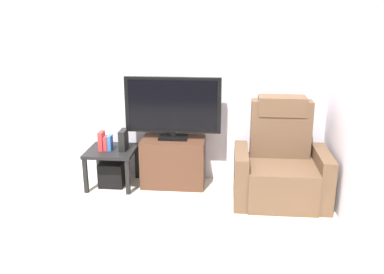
{
  "coord_description": "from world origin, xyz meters",
  "views": [
    {
      "loc": [
        0.76,
        -3.65,
        1.99
      ],
      "look_at": [
        0.38,
        0.5,
        0.7
      ],
      "focal_mm": 39.46,
      "sensor_mm": 36.0,
      "label": 1
    }
  ],
  "objects_px": {
    "book_leftmost": "(102,141)",
    "subwoofer_box": "(113,173)",
    "tv_stand": "(173,162)",
    "game_console": "(123,140)",
    "recliner_armchair": "(281,166)",
    "book_rightmost": "(110,143)",
    "side_table": "(112,155)",
    "book_middle": "(106,143)",
    "television": "(173,107)"
  },
  "relations": [
    {
      "from": "book_leftmost",
      "to": "book_middle",
      "type": "relative_size",
      "value": 1.32
    },
    {
      "from": "side_table",
      "to": "book_middle",
      "type": "xyz_separation_m",
      "value": [
        -0.05,
        -0.02,
        0.15
      ]
    },
    {
      "from": "television",
      "to": "book_middle",
      "type": "xyz_separation_m",
      "value": [
        -0.75,
        -0.11,
        -0.41
      ]
    },
    {
      "from": "television",
      "to": "side_table",
      "type": "distance_m",
      "value": 0.9
    },
    {
      "from": "book_rightmost",
      "to": "game_console",
      "type": "distance_m",
      "value": 0.15
    },
    {
      "from": "book_leftmost",
      "to": "subwoofer_box",
      "type": "bearing_deg",
      "value": 11.31
    },
    {
      "from": "tv_stand",
      "to": "television",
      "type": "relative_size",
      "value": 0.67
    },
    {
      "from": "tv_stand",
      "to": "game_console",
      "type": "relative_size",
      "value": 3.13
    },
    {
      "from": "recliner_armchair",
      "to": "subwoofer_box",
      "type": "bearing_deg",
      "value": -174.08
    },
    {
      "from": "television",
      "to": "book_rightmost",
      "type": "xyz_separation_m",
      "value": [
        -0.71,
        -0.11,
        -0.41
      ]
    },
    {
      "from": "side_table",
      "to": "game_console",
      "type": "distance_m",
      "value": 0.23
    },
    {
      "from": "recliner_armchair",
      "to": "game_console",
      "type": "bearing_deg",
      "value": -174.88
    },
    {
      "from": "game_console",
      "to": "book_rightmost",
      "type": "bearing_deg",
      "value": -168.57
    },
    {
      "from": "recliner_armchair",
      "to": "tv_stand",
      "type": "bearing_deg",
      "value": 179.21
    },
    {
      "from": "book_middle",
      "to": "subwoofer_box",
      "type": "bearing_deg",
      "value": 22.07
    },
    {
      "from": "tv_stand",
      "to": "television",
      "type": "xyz_separation_m",
      "value": [
        0.0,
        0.02,
        0.65
      ]
    },
    {
      "from": "side_table",
      "to": "book_leftmost",
      "type": "bearing_deg",
      "value": -168.69
    },
    {
      "from": "tv_stand",
      "to": "game_console",
      "type": "xyz_separation_m",
      "value": [
        -0.56,
        -0.06,
        0.27
      ]
    },
    {
      "from": "tv_stand",
      "to": "subwoofer_box",
      "type": "relative_size",
      "value": 2.56
    },
    {
      "from": "subwoofer_box",
      "to": "book_middle",
      "type": "xyz_separation_m",
      "value": [
        -0.05,
        -0.02,
        0.38
      ]
    },
    {
      "from": "book_leftmost",
      "to": "book_rightmost",
      "type": "relative_size",
      "value": 1.24
    },
    {
      "from": "recliner_armchair",
      "to": "game_console",
      "type": "relative_size",
      "value": 4.71
    },
    {
      "from": "television",
      "to": "subwoofer_box",
      "type": "height_order",
      "value": "television"
    },
    {
      "from": "book_rightmost",
      "to": "game_console",
      "type": "relative_size",
      "value": 0.75
    },
    {
      "from": "book_middle",
      "to": "game_console",
      "type": "height_order",
      "value": "game_console"
    },
    {
      "from": "recliner_armchair",
      "to": "book_leftmost",
      "type": "height_order",
      "value": "recliner_armchair"
    },
    {
      "from": "tv_stand",
      "to": "subwoofer_box",
      "type": "height_order",
      "value": "tv_stand"
    },
    {
      "from": "recliner_armchair",
      "to": "book_rightmost",
      "type": "height_order",
      "value": "recliner_armchair"
    },
    {
      "from": "recliner_armchair",
      "to": "television",
      "type": "bearing_deg",
      "value": 178.35
    },
    {
      "from": "game_console",
      "to": "side_table",
      "type": "bearing_deg",
      "value": -176.05
    },
    {
      "from": "recliner_armchair",
      "to": "book_rightmost",
      "type": "bearing_deg",
      "value": -173.47
    },
    {
      "from": "recliner_armchair",
      "to": "book_leftmost",
      "type": "bearing_deg",
      "value": -173.22
    },
    {
      "from": "subwoofer_box",
      "to": "side_table",
      "type": "bearing_deg",
      "value": -63.43
    },
    {
      "from": "tv_stand",
      "to": "game_console",
      "type": "height_order",
      "value": "game_console"
    },
    {
      "from": "book_leftmost",
      "to": "game_console",
      "type": "distance_m",
      "value": 0.25
    },
    {
      "from": "book_leftmost",
      "to": "book_rightmost",
      "type": "distance_m",
      "value": 0.1
    },
    {
      "from": "television",
      "to": "side_table",
      "type": "xyz_separation_m",
      "value": [
        -0.7,
        -0.09,
        -0.56
      ]
    },
    {
      "from": "side_table",
      "to": "book_rightmost",
      "type": "xyz_separation_m",
      "value": [
        -0.0,
        -0.02,
        0.15
      ]
    },
    {
      "from": "tv_stand",
      "to": "subwoofer_box",
      "type": "xyz_separation_m",
      "value": [
        -0.7,
        -0.07,
        -0.14
      ]
    },
    {
      "from": "tv_stand",
      "to": "book_middle",
      "type": "height_order",
      "value": "book_middle"
    },
    {
      "from": "recliner_armchair",
      "to": "book_leftmost",
      "type": "distance_m",
      "value": 2.0
    },
    {
      "from": "subwoofer_box",
      "to": "book_rightmost",
      "type": "relative_size",
      "value": 1.64
    },
    {
      "from": "tv_stand",
      "to": "television",
      "type": "bearing_deg",
      "value": 90.0
    },
    {
      "from": "tv_stand",
      "to": "side_table",
      "type": "height_order",
      "value": "tv_stand"
    },
    {
      "from": "subwoofer_box",
      "to": "book_leftmost",
      "type": "height_order",
      "value": "book_leftmost"
    },
    {
      "from": "tv_stand",
      "to": "subwoofer_box",
      "type": "distance_m",
      "value": 0.72
    },
    {
      "from": "side_table",
      "to": "subwoofer_box",
      "type": "relative_size",
      "value": 1.93
    },
    {
      "from": "side_table",
      "to": "book_rightmost",
      "type": "bearing_deg",
      "value": -99.67
    },
    {
      "from": "subwoofer_box",
      "to": "book_leftmost",
      "type": "distance_m",
      "value": 0.41
    },
    {
      "from": "tv_stand",
      "to": "side_table",
      "type": "xyz_separation_m",
      "value": [
        -0.7,
        -0.07,
        0.09
      ]
    }
  ]
}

